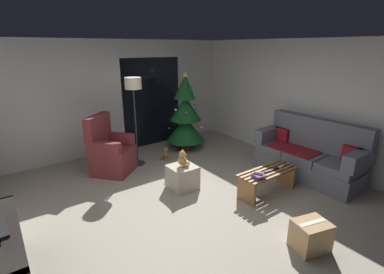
% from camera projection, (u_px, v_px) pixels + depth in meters
% --- Properties ---
extents(ground_plane, '(7.00, 7.00, 0.00)m').
position_uv_depth(ground_plane, '(198.00, 205.00, 4.35)').
color(ground_plane, '#9E9384').
extents(wall_back, '(5.72, 0.12, 2.50)m').
position_uv_depth(wall_back, '(117.00, 97.00, 6.32)').
color(wall_back, silver).
rests_on(wall_back, ground).
extents(wall_right, '(0.12, 6.00, 2.50)m').
position_uv_depth(wall_right, '(313.00, 104.00, 5.56)').
color(wall_right, silver).
rests_on(wall_right, ground).
extents(patio_door_frame, '(1.60, 0.02, 2.20)m').
position_uv_depth(patio_door_frame, '(152.00, 100.00, 6.78)').
color(patio_door_frame, silver).
rests_on(patio_door_frame, ground).
extents(patio_door_glass, '(1.50, 0.02, 2.10)m').
position_uv_depth(patio_door_glass, '(152.00, 102.00, 6.78)').
color(patio_door_glass, black).
rests_on(patio_door_glass, ground).
extents(couch, '(0.83, 1.96, 1.08)m').
position_uv_depth(couch, '(309.00, 156.00, 5.22)').
color(couch, slate).
rests_on(couch, ground).
extents(coffee_table, '(1.10, 0.40, 0.41)m').
position_uv_depth(coffee_table, '(268.00, 178.00, 4.62)').
color(coffee_table, olive).
rests_on(coffee_table, ground).
extents(remote_black, '(0.16, 0.05, 0.02)m').
position_uv_depth(remote_black, '(275.00, 169.00, 4.61)').
color(remote_black, black).
rests_on(remote_black, coffee_table).
extents(remote_graphite, '(0.16, 0.06, 0.02)m').
position_uv_depth(remote_graphite, '(268.00, 171.00, 4.53)').
color(remote_graphite, '#333338').
rests_on(remote_graphite, coffee_table).
extents(remote_white, '(0.16, 0.08, 0.02)m').
position_uv_depth(remote_white, '(281.00, 167.00, 4.69)').
color(remote_white, silver).
rests_on(remote_white, coffee_table).
extents(book_stack, '(0.23, 0.21, 0.06)m').
position_uv_depth(book_stack, '(259.00, 176.00, 4.32)').
color(book_stack, '#285684').
rests_on(book_stack, coffee_table).
extents(cell_phone, '(0.13, 0.16, 0.01)m').
position_uv_depth(cell_phone, '(258.00, 174.00, 4.31)').
color(cell_phone, black).
rests_on(cell_phone, book_stack).
extents(christmas_tree, '(0.91, 0.91, 1.83)m').
position_uv_depth(christmas_tree, '(186.00, 116.00, 6.49)').
color(christmas_tree, '#4C1E19').
rests_on(christmas_tree, ground).
extents(armchair, '(0.97, 0.97, 1.13)m').
position_uv_depth(armchair, '(110.00, 153.00, 5.37)').
color(armchair, maroon).
rests_on(armchair, ground).
extents(floor_lamp, '(0.32, 0.32, 1.78)m').
position_uv_depth(floor_lamp, '(134.00, 92.00, 5.41)').
color(floor_lamp, '#2D2D30').
rests_on(floor_lamp, ground).
extents(media_shelf, '(0.40, 1.40, 0.70)m').
position_uv_depth(media_shelf, '(0.00, 269.00, 2.66)').
color(media_shelf, black).
rests_on(media_shelf, ground).
extents(ottoman, '(0.44, 0.44, 0.41)m').
position_uv_depth(ottoman, '(183.00, 177.00, 4.80)').
color(ottoman, '#B2A893').
rests_on(ottoman, ground).
extents(teddy_bear_honey, '(0.22, 0.21, 0.29)m').
position_uv_depth(teddy_bear_honey, '(183.00, 160.00, 4.70)').
color(teddy_bear_honey, tan).
rests_on(teddy_bear_honey, ottoman).
extents(teddy_bear_chestnut_by_tree, '(0.21, 0.21, 0.29)m').
position_uv_depth(teddy_bear_chestnut_by_tree, '(166.00, 154.00, 6.08)').
color(teddy_bear_chestnut_by_tree, brown).
rests_on(teddy_bear_chestnut_by_tree, ground).
extents(cardboard_box_taped_mid_floor, '(0.48, 0.42, 0.36)m').
position_uv_depth(cardboard_box_taped_mid_floor, '(311.00, 235.00, 3.37)').
color(cardboard_box_taped_mid_floor, tan).
rests_on(cardboard_box_taped_mid_floor, ground).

